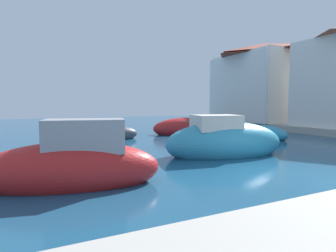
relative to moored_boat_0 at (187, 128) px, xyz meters
name	(u,v)px	position (x,y,z in m)	size (l,w,h in m)	color
ground	(317,177)	(-2.31, -12.10, -0.43)	(80.00, 80.00, 0.00)	navy
moored_boat_0	(187,128)	(0.00, 0.00, 0.00)	(5.23, 2.68, 1.56)	#B21E1E
moored_boat_1	(265,134)	(3.34, -4.34, -0.13)	(1.27, 3.40, 1.08)	teal
moored_boat_2	(224,142)	(-2.69, -7.99, 0.16)	(5.55, 3.02, 2.17)	teal
moored_boat_4	(109,134)	(-5.88, -0.62, -0.11)	(3.68, 1.37, 1.14)	#3F3F47
moored_boat_6	(73,166)	(-9.09, -9.79, 0.12)	(5.08, 2.74, 2.16)	#B21E1E
waterfront_building_annex	(261,82)	(10.69, 3.76, 3.96)	(6.60, 8.75, 7.67)	white
waterfront_building_far	(260,83)	(10.69, 3.80, 3.91)	(7.05, 8.68, 7.56)	white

